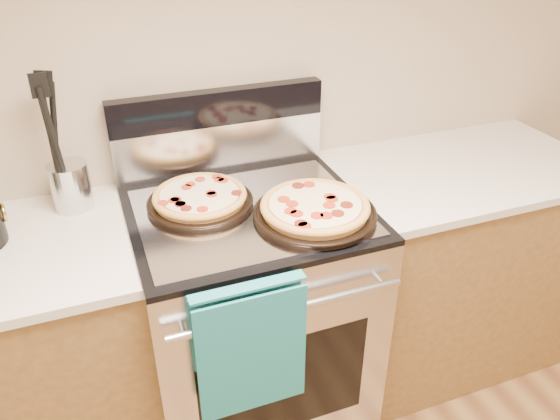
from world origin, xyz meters
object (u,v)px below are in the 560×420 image
object	(u,v)px
pepperoni_pizza_back	(200,198)
pepperoni_pizza_front	(315,209)
range_body	(251,319)
utensil_crock	(71,186)

from	to	relation	value
pepperoni_pizza_back	pepperoni_pizza_front	xyz separation A→B (m)	(0.32, -0.20, 0.00)
range_body	pepperoni_pizza_back	distance (m)	0.52
range_body	pepperoni_pizza_front	size ratio (longest dim) A/B	2.35
range_body	pepperoni_pizza_back	size ratio (longest dim) A/B	2.65
pepperoni_pizza_front	utensil_crock	world-z (taller)	utensil_crock
pepperoni_pizza_front	utensil_crock	size ratio (longest dim) A/B	2.47
pepperoni_pizza_back	utensil_crock	xyz separation A→B (m)	(-0.38, 0.16, 0.04)
pepperoni_pizza_front	range_body	bearing A→B (deg)	144.16
pepperoni_pizza_back	utensil_crock	size ratio (longest dim) A/B	2.20
range_body	utensil_crock	xyz separation A→B (m)	(-0.52, 0.23, 0.54)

